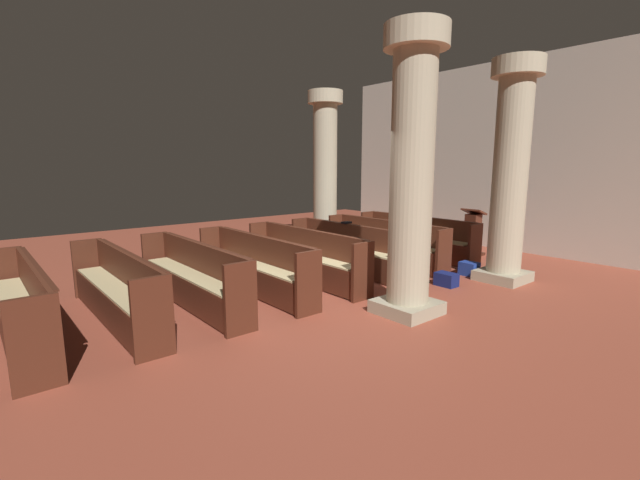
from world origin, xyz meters
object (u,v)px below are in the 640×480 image
pew_row_1 (384,241)px  pew_row_3 (305,254)px  pillar_aisle_rear (412,171)px  lectern (472,236)px  kneeler_box_blue (469,269)px  pew_row_2 (347,247)px  hymn_book (346,222)px  pew_row_4 (254,263)px  pew_row_6 (116,286)px  pew_row_5 (192,273)px  pew_row_0 (416,236)px  pew_row_7 (20,302)px  pillar_aisle_side (510,170)px  kneeler_box_navy (446,279)px  pillar_far_side (325,168)px

pew_row_1 → pew_row_3: size_ratio=1.00×
pew_row_3 → pillar_aisle_rear: pillar_aisle_rear is taller
pillar_aisle_rear → lectern: 4.82m
kneeler_box_blue → pillar_aisle_rear: bearing=-77.0°
pew_row_2 → hymn_book: size_ratio=16.67×
pew_row_1 → pew_row_2: size_ratio=1.00×
pew_row_2 → hymn_book: bearing=141.5°
lectern → kneeler_box_blue: lectern is taller
pew_row_4 → pew_row_6: 2.11m
pew_row_5 → pillar_aisle_rear: 3.48m
pew_row_1 → pew_row_4: 3.17m
pew_row_0 → hymn_book: size_ratio=16.67×
pew_row_0 → pew_row_3: same height
pew_row_2 → pew_row_3: 1.06m
pillar_aisle_rear → kneeler_box_blue: size_ratio=11.77×
pew_row_3 → pew_row_7: same height
pillar_aisle_side → kneeler_box_navy: pillar_aisle_side is taller
pew_row_0 → kneeler_box_blue: (1.69, -0.54, -0.36)m
pew_row_0 → kneeler_box_navy: bearing=-39.2°
hymn_book → pew_row_3: bearing=-79.1°
pew_row_5 → lectern: size_ratio=2.78×
kneeler_box_blue → pew_row_1: bearing=-163.2°
pew_row_6 → pew_row_1: bearing=90.0°
pew_row_1 → pew_row_6: size_ratio=1.00×
pew_row_0 → pew_row_5: (0.00, -5.28, 0.00)m
pillar_far_side → lectern: pillar_far_side is taller
pew_row_6 → pillar_far_side: 6.18m
pillar_aisle_side → pillar_aisle_rear: 2.70m
pew_row_6 → pew_row_2: bearing=90.0°
pew_row_0 → pew_row_4: size_ratio=1.00×
pew_row_4 → pew_row_6: size_ratio=1.00×
pew_row_3 → pew_row_4: 1.06m
pew_row_2 → pillar_aisle_side: pillar_aisle_side is taller
pew_row_4 → pew_row_7: bearing=-90.0°
pillar_aisle_rear → hymn_book: pillar_aisle_rear is taller
pew_row_1 → pillar_aisle_rear: 3.43m
pew_row_1 → pew_row_3: (0.00, -2.11, 0.00)m
lectern → kneeler_box_navy: 2.92m
pillar_aisle_side → kneeler_box_navy: size_ratio=10.56×
pew_row_0 → pew_row_5: 5.28m
pillar_far_side → pew_row_7: bearing=-71.3°
pew_row_0 → hymn_book: bearing=-97.1°
pew_row_2 → pew_row_6: bearing=-90.0°
pew_row_6 → kneeler_box_navy: 5.19m
pew_row_6 → hymn_book: bearing=93.1°
pillar_far_side → pillar_aisle_rear: bearing=-27.4°
pillar_far_side → kneeler_box_navy: (4.08, -0.72, -1.87)m
kneeler_box_navy → kneeler_box_blue: bearing=98.7°
pew_row_4 → pillar_aisle_side: size_ratio=0.79×
pew_row_1 → pillar_aisle_rear: (2.29, -2.07, 1.50)m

